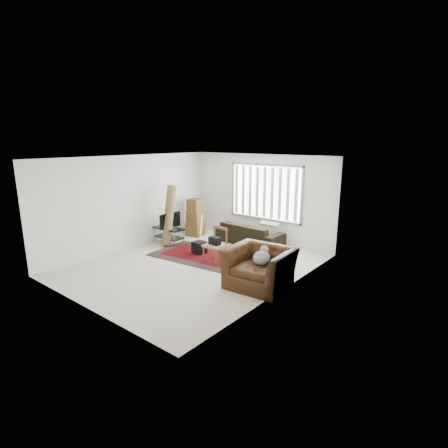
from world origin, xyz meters
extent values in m
plane|color=beige|center=(0.00, 0.00, 0.00)|extent=(6.00, 6.00, 0.00)
cube|color=white|center=(0.00, 0.00, 2.70)|extent=(5.00, 6.00, 0.02)
cube|color=white|center=(0.00, 3.00, 1.35)|extent=(5.00, 0.02, 2.70)
cube|color=white|center=(0.00, -3.00, 1.35)|extent=(5.00, 0.02, 2.70)
cube|color=white|center=(-2.50, 0.00, 1.35)|extent=(0.02, 6.00, 2.70)
cube|color=white|center=(2.50, 0.00, 1.35)|extent=(0.02, 6.00, 2.70)
cube|color=white|center=(0.20, 2.98, 1.55)|extent=(2.40, 0.01, 1.60)
cube|color=gray|center=(0.20, 2.96, 1.55)|extent=(2.52, 0.06, 1.72)
cube|color=white|center=(0.20, 2.92, 1.55)|extent=(2.40, 0.02, 1.55)
cube|color=black|center=(-0.43, 0.68, 0.01)|extent=(2.71, 1.95, 0.02)
cube|color=#490608|center=(-0.43, 0.68, 0.02)|extent=(2.13, 1.37, 0.00)
cube|color=black|center=(-1.95, 0.90, 0.48)|extent=(1.00, 0.45, 0.04)
cube|color=black|center=(-1.95, 0.90, 0.20)|extent=(0.96, 0.42, 0.03)
cylinder|color=#B2B2B7|center=(-2.40, 0.71, 0.25)|extent=(0.03, 0.03, 0.50)
cylinder|color=#B2B2B7|center=(-1.50, 0.71, 0.25)|extent=(0.03, 0.03, 0.50)
cylinder|color=#B2B2B7|center=(-2.40, 1.09, 0.25)|extent=(0.03, 0.03, 0.50)
cylinder|color=#B2B2B7|center=(-1.50, 1.09, 0.25)|extent=(0.03, 0.03, 0.50)
imported|color=black|center=(-1.95, 0.90, 0.74)|extent=(0.11, 0.81, 0.47)
cube|color=black|center=(-0.53, 0.74, 0.19)|extent=(0.37, 0.37, 0.33)
cube|color=brown|center=(-1.94, 2.08, 0.23)|extent=(0.55, 0.51, 0.46)
cube|color=brown|center=(-1.92, 2.05, 0.66)|extent=(0.50, 0.46, 0.41)
cube|color=brown|center=(-1.96, 2.10, 1.05)|extent=(0.46, 0.46, 0.37)
cube|color=silver|center=(-1.95, 2.02, 0.37)|extent=(0.60, 0.32, 0.73)
cylinder|color=brown|center=(-1.87, 0.86, 0.90)|extent=(0.56, 0.86, 1.80)
imported|color=black|center=(-0.03, 2.45, 0.41)|extent=(2.18, 1.01, 0.83)
cube|color=#8E735D|center=(0.26, 0.48, 0.46)|extent=(0.51, 0.51, 0.05)
cylinder|color=brown|center=(0.05, 0.28, 0.23)|extent=(0.04, 0.04, 0.46)
cylinder|color=brown|center=(0.46, 0.26, 0.23)|extent=(0.04, 0.04, 0.46)
cylinder|color=brown|center=(0.06, 0.69, 0.23)|extent=(0.04, 0.04, 0.46)
cylinder|color=brown|center=(0.48, 0.67, 0.23)|extent=(0.04, 0.04, 0.46)
cube|color=brown|center=(0.27, 0.69, 0.89)|extent=(0.47, 0.06, 0.06)
cube|color=brown|center=(0.07, 0.70, 0.69)|extent=(0.05, 0.05, 0.46)
cube|color=brown|center=(0.48, 0.68, 0.69)|extent=(0.05, 0.05, 0.46)
cube|color=black|center=(0.26, 0.48, 0.58)|extent=(0.31, 0.19, 0.20)
imported|color=#371D0B|center=(2.02, -0.10, 0.49)|extent=(1.43, 1.27, 0.99)
ellipsoid|color=#59595B|center=(2.02, -0.10, 0.64)|extent=(0.30, 0.38, 0.25)
sphere|color=#59595B|center=(2.01, 0.09, 0.79)|extent=(0.19, 0.19, 0.19)
camera|label=1|loc=(5.86, -6.11, 3.12)|focal=28.00mm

